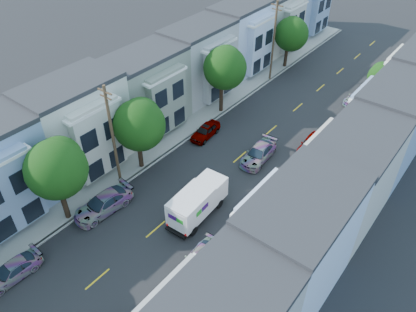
% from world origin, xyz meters
% --- Properties ---
extents(ground, '(160.00, 160.00, 0.00)m').
position_xyz_m(ground, '(0.00, 0.00, 0.00)').
color(ground, black).
rests_on(ground, ground).
extents(road_slab, '(12.00, 70.00, 0.02)m').
position_xyz_m(road_slab, '(0.00, 15.00, 0.01)').
color(road_slab, black).
rests_on(road_slab, ground).
extents(curb_left, '(0.30, 70.00, 0.15)m').
position_xyz_m(curb_left, '(-6.05, 15.00, 0.07)').
color(curb_left, gray).
rests_on(curb_left, ground).
extents(curb_right, '(0.30, 70.00, 0.15)m').
position_xyz_m(curb_right, '(6.05, 15.00, 0.07)').
color(curb_right, gray).
rests_on(curb_right, ground).
extents(sidewalk_left, '(2.60, 70.00, 0.15)m').
position_xyz_m(sidewalk_left, '(-7.35, 15.00, 0.07)').
color(sidewalk_left, gray).
rests_on(sidewalk_left, ground).
extents(sidewalk_right, '(2.60, 70.00, 0.15)m').
position_xyz_m(sidewalk_right, '(7.35, 15.00, 0.07)').
color(sidewalk_right, gray).
rests_on(sidewalk_right, ground).
extents(centerline, '(0.12, 70.00, 0.01)m').
position_xyz_m(centerline, '(0.00, 15.00, 0.00)').
color(centerline, gold).
rests_on(centerline, ground).
extents(townhouse_row_left, '(5.00, 70.00, 8.50)m').
position_xyz_m(townhouse_row_left, '(-11.15, 15.00, 0.00)').
color(townhouse_row_left, beige).
rests_on(townhouse_row_left, ground).
extents(townhouse_row_right, '(5.00, 70.00, 8.50)m').
position_xyz_m(townhouse_row_right, '(11.15, 15.00, 0.00)').
color(townhouse_row_right, beige).
rests_on(townhouse_row_right, ground).
extents(tree_b, '(4.70, 4.70, 7.86)m').
position_xyz_m(tree_b, '(-6.30, -3.57, 5.49)').
color(tree_b, black).
rests_on(tree_b, ground).
extents(tree_c, '(4.70, 4.70, 7.34)m').
position_xyz_m(tree_c, '(-6.30, 4.92, 4.97)').
color(tree_c, black).
rests_on(tree_c, ground).
extents(tree_d, '(4.70, 4.70, 7.94)m').
position_xyz_m(tree_d, '(-6.30, 17.70, 5.56)').
color(tree_d, black).
rests_on(tree_d, ground).
extents(tree_e, '(4.45, 4.45, 6.98)m').
position_xyz_m(tree_e, '(-6.30, 32.46, 4.74)').
color(tree_e, black).
rests_on(tree_e, ground).
extents(tree_far_r, '(3.04, 3.04, 5.60)m').
position_xyz_m(tree_far_r, '(6.89, 29.17, 4.03)').
color(tree_far_r, black).
rests_on(tree_far_r, ground).
extents(utility_pole_near, '(1.60, 0.26, 10.00)m').
position_xyz_m(utility_pole_near, '(-6.30, 2.00, 5.15)').
color(utility_pole_near, '#42301E').
rests_on(utility_pole_near, ground).
extents(utility_pole_far, '(1.60, 0.26, 10.00)m').
position_xyz_m(utility_pole_far, '(-6.30, 28.00, 5.15)').
color(utility_pole_far, '#42301E').
rests_on(utility_pole_far, ground).
extents(fedex_truck, '(2.23, 5.79, 2.78)m').
position_xyz_m(fedex_truck, '(1.66, 3.38, 1.55)').
color(fedex_truck, silver).
rests_on(fedex_truck, ground).
extents(lead_sedan, '(2.40, 4.94, 1.44)m').
position_xyz_m(lead_sedan, '(1.62, 12.82, 0.72)').
color(lead_sedan, black).
rests_on(lead_sedan, ground).
extents(parked_left_b, '(1.95, 4.26, 1.26)m').
position_xyz_m(parked_left_b, '(-4.90, -9.57, 0.63)').
color(parked_left_b, black).
rests_on(parked_left_b, ground).
extents(parked_left_c, '(2.58, 5.31, 1.54)m').
position_xyz_m(parked_left_c, '(-4.90, -1.14, 0.77)').
color(parked_left_c, gray).
rests_on(parked_left_c, ground).
extents(parked_left_d, '(1.95, 4.32, 1.36)m').
position_xyz_m(parked_left_d, '(-4.90, 12.69, 0.68)').
color(parked_left_d, '#320B04').
rests_on(parked_left_d, ground).
extents(parked_right_b, '(1.90, 4.17, 1.23)m').
position_xyz_m(parked_right_b, '(4.90, -0.54, 0.61)').
color(parked_right_b, silver).
rests_on(parked_right_b, ground).
extents(parked_right_c, '(1.93, 4.47, 1.42)m').
position_xyz_m(parked_right_c, '(4.90, 17.37, 0.71)').
color(parked_right_c, black).
rests_on(parked_right_c, ground).
extents(parked_right_d, '(2.19, 4.45, 1.29)m').
position_xyz_m(parked_right_d, '(4.90, 29.51, 0.65)').
color(parked_right_d, black).
rests_on(parked_right_d, ground).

